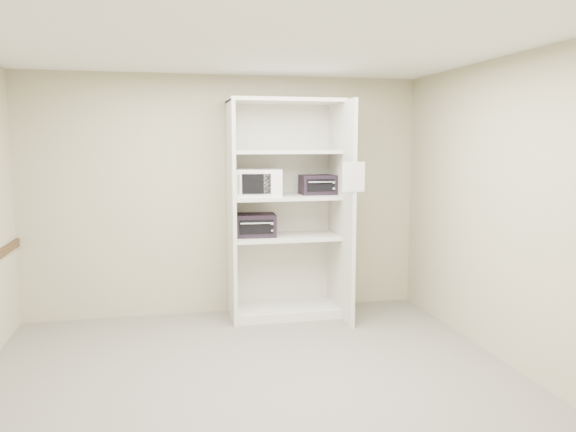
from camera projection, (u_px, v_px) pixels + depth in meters
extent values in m
cube|color=#6A665A|center=(254.00, 381.00, 4.62)|extent=(4.50, 4.00, 0.01)
cube|color=white|center=(251.00, 43.00, 4.27)|extent=(4.50, 4.00, 0.01)
cube|color=#ACA587|center=(226.00, 196.00, 6.38)|extent=(4.50, 0.02, 2.70)
cube|color=#ACA587|center=(320.00, 277.00, 2.51)|extent=(4.50, 0.02, 2.70)
cube|color=#ACA587|center=(507.00, 211.00, 4.92)|extent=(0.02, 4.00, 2.70)
cube|color=silver|center=(232.00, 212.00, 6.10)|extent=(0.04, 0.60, 2.40)
cube|color=silver|center=(341.00, 211.00, 6.20)|extent=(0.04, 0.90, 2.40)
cube|color=silver|center=(280.00, 208.00, 6.52)|extent=(1.24, 0.02, 2.40)
cube|color=silver|center=(285.00, 311.00, 6.39)|extent=(1.16, 0.56, 0.10)
cube|color=silver|center=(285.00, 237.00, 6.28)|extent=(1.16, 0.56, 0.04)
cube|color=silver|center=(285.00, 197.00, 6.22)|extent=(1.16, 0.56, 0.04)
cube|color=silver|center=(285.00, 152.00, 6.16)|extent=(1.16, 0.56, 0.04)
cube|color=silver|center=(285.00, 101.00, 6.09)|extent=(1.24, 0.60, 0.04)
cube|color=white|center=(259.00, 183.00, 6.10)|extent=(0.53, 0.43, 0.29)
cube|color=black|center=(317.00, 185.00, 6.32)|extent=(0.38, 0.29, 0.22)
cube|color=black|center=(255.00, 225.00, 6.21)|extent=(0.47, 0.37, 0.25)
cube|color=white|center=(354.00, 177.00, 5.71)|extent=(0.23, 0.02, 0.30)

